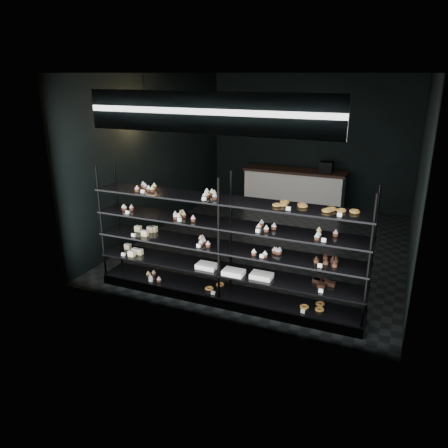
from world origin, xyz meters
name	(u,v)px	position (x,y,z in m)	size (l,w,h in m)	color
room	(274,164)	(0.00, 0.00, 1.60)	(5.01, 6.01, 3.20)	black
display_shelf	(223,261)	(0.02, -2.45, 0.63)	(4.00, 0.50, 1.91)	black
signage	(206,113)	(0.00, -2.93, 2.75)	(3.30, 0.05, 0.50)	#0C0F3E
pendant_lamp	(145,117)	(-2.20, -0.87, 2.45)	(0.34, 0.34, 0.90)	black
service_counter	(294,189)	(-0.20, 2.50, 0.50)	(2.47, 0.65, 1.23)	silver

